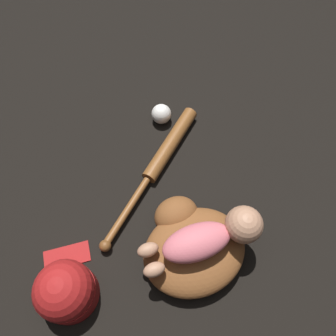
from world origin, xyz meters
The scene contains 6 objects.
ground_plane centered at (0.00, 0.00, 0.00)m, with size 6.00×6.00×0.00m, color black.
baseball_glove centered at (0.07, -0.02, 0.05)m, with size 0.36×0.36×0.10m.
baby_figure centered at (0.10, -0.06, 0.14)m, with size 0.33×0.21×0.10m.
baseball_bat centered at (0.22, 0.27, 0.02)m, with size 0.56×0.22×0.05m.
baseball centered at (0.33, 0.39, 0.04)m, with size 0.07×0.07×0.07m.
baseball_cap centered at (-0.27, 0.12, 0.07)m, with size 0.21×0.24×0.16m.
Camera 1 is at (-0.16, -0.16, 0.99)m, focal length 35.00 mm.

